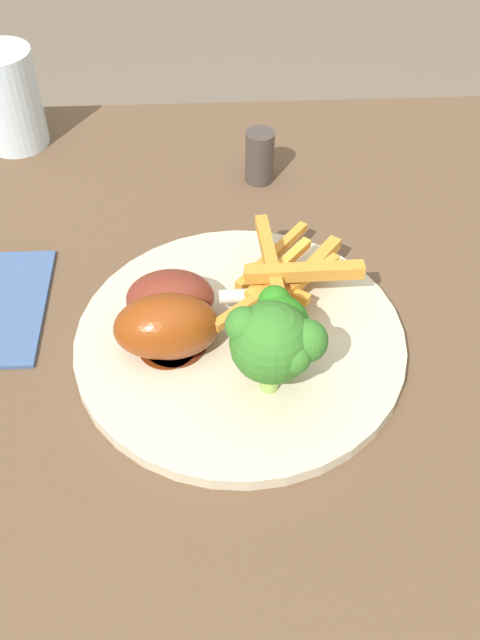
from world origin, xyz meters
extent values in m
plane|color=#6B5B4C|center=(0.00, 0.00, 0.00)|extent=(6.00, 6.00, 0.00)
cube|color=brown|center=(0.00, 0.00, 0.72)|extent=(1.03, 0.67, 0.03)
cylinder|color=beige|center=(0.02, 0.05, 0.74)|extent=(0.27, 0.27, 0.01)
cylinder|color=#90BA53|center=(0.00, 0.11, 0.76)|extent=(0.01, 0.01, 0.03)
sphere|color=#357325|center=(0.00, 0.11, 0.80)|extent=(0.06, 0.06, 0.06)
sphere|color=#357325|center=(-0.01, 0.12, 0.80)|extent=(0.02, 0.02, 0.02)
sphere|color=#357325|center=(-0.02, 0.11, 0.80)|extent=(0.02, 0.02, 0.02)
sphere|color=#357325|center=(-0.02, 0.10, 0.79)|extent=(0.02, 0.02, 0.02)
sphere|color=#357325|center=(0.02, 0.10, 0.81)|extent=(0.03, 0.03, 0.03)
sphere|color=#357325|center=(-0.02, 0.11, 0.80)|extent=(0.03, 0.03, 0.03)
cylinder|color=#89A949|center=(-0.01, 0.09, 0.76)|extent=(0.01, 0.01, 0.03)
sphere|color=#29781A|center=(-0.01, 0.09, 0.79)|extent=(0.05, 0.05, 0.05)
sphere|color=#29781A|center=(0.01, 0.08, 0.80)|extent=(0.02, 0.02, 0.02)
sphere|color=#29781A|center=(0.01, 0.09, 0.79)|extent=(0.02, 0.02, 0.02)
sphere|color=#29781A|center=(-0.01, 0.10, 0.80)|extent=(0.02, 0.02, 0.02)
sphere|color=#29781A|center=(-0.01, 0.07, 0.80)|extent=(0.03, 0.03, 0.03)
sphere|color=#29781A|center=(-0.02, 0.09, 0.79)|extent=(0.02, 0.02, 0.02)
sphere|color=#29781A|center=(-0.01, 0.07, 0.80)|extent=(0.02, 0.02, 0.02)
cube|color=orange|center=(-0.02, 0.01, 0.75)|extent=(0.03, 0.08, 0.01)
cube|color=#C9822C|center=(-0.03, 0.02, 0.79)|extent=(0.10, 0.01, 0.01)
cube|color=orange|center=(-0.03, 0.01, 0.77)|extent=(0.07, 0.06, 0.01)
cube|color=orange|center=(-0.01, -0.03, 0.76)|extent=(0.07, 0.08, 0.01)
cube|color=#C9822C|center=(0.02, 0.05, 0.77)|extent=(0.06, 0.05, 0.01)
cube|color=#C47F2B|center=(-0.01, 0.00, 0.78)|extent=(0.02, 0.11, 0.01)
cube|color=#F19C35|center=(-0.02, 0.00, 0.77)|extent=(0.06, 0.07, 0.01)
cube|color=orange|center=(-0.01, 0.02, 0.75)|extent=(0.03, 0.09, 0.01)
cube|color=orange|center=(-0.01, 0.02, 0.76)|extent=(0.05, 0.04, 0.01)
cube|color=#C57F2B|center=(-0.01, 0.04, 0.76)|extent=(0.03, 0.11, 0.01)
cube|color=orange|center=(-0.01, 0.02, 0.75)|extent=(0.07, 0.09, 0.01)
cube|color=orange|center=(-0.04, 0.00, 0.76)|extent=(0.07, 0.09, 0.01)
cylinder|color=#5D2009|center=(0.08, 0.06, 0.75)|extent=(0.05, 0.05, 0.00)
ellipsoid|color=#85360F|center=(0.08, 0.06, 0.77)|extent=(0.09, 0.06, 0.05)
cylinder|color=beige|center=(0.02, 0.06, 0.77)|extent=(0.04, 0.02, 0.01)
sphere|color=silver|center=(0.00, 0.05, 0.77)|extent=(0.02, 0.02, 0.02)
cylinder|color=#582112|center=(0.07, 0.06, 0.75)|extent=(0.05, 0.05, 0.00)
ellipsoid|color=brown|center=(0.07, 0.06, 0.77)|extent=(0.08, 0.07, 0.04)
cylinder|color=beige|center=(0.02, 0.05, 0.76)|extent=(0.03, 0.02, 0.01)
sphere|color=silver|center=(0.00, 0.05, 0.76)|extent=(0.02, 0.02, 0.02)
cylinder|color=#4E1810|center=(0.08, 0.03, 0.75)|extent=(0.05, 0.05, 0.00)
ellipsoid|color=maroon|center=(0.08, 0.03, 0.77)|extent=(0.07, 0.06, 0.04)
cylinder|color=beige|center=(0.02, 0.03, 0.77)|extent=(0.04, 0.01, 0.01)
sphere|color=silver|center=(0.00, 0.03, 0.77)|extent=(0.02, 0.02, 0.02)
cylinder|color=silver|center=(0.25, -0.26, 0.79)|extent=(0.07, 0.07, 0.11)
cylinder|color=#423833|center=(-0.01, -0.18, 0.76)|extent=(0.03, 0.03, 0.06)
camera|label=1|loc=(0.04, 0.45, 1.19)|focal=40.98mm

